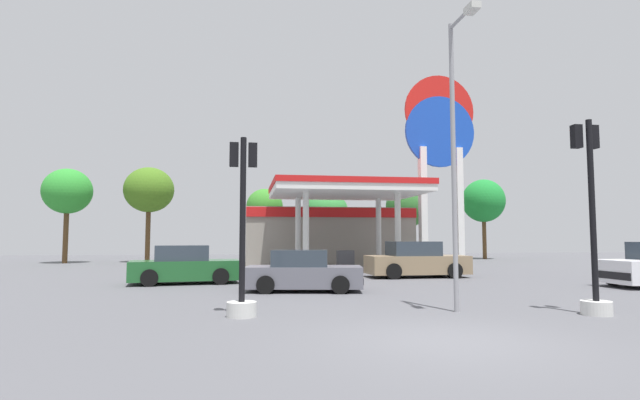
{
  "coord_description": "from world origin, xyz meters",
  "views": [
    {
      "loc": [
        -3.57,
        -8.39,
        1.82
      ],
      "look_at": [
        -0.39,
        12.46,
        3.43
      ],
      "focal_mm": 27.53,
      "sensor_mm": 36.0,
      "label": 1
    }
  ],
  "objects_px": {
    "tree_2": "(265,207)",
    "car_1": "(185,266)",
    "tree_3": "(325,211)",
    "tree_5": "(483,201)",
    "traffic_signal_1": "(242,251)",
    "corner_streetlamp": "(456,135)",
    "tree_0": "(67,192)",
    "station_pole_sign": "(440,144)",
    "tree_1": "(149,190)",
    "tree_4": "(406,207)",
    "car_2": "(416,261)",
    "traffic_signal_0": "(592,242)",
    "car_3": "(303,272)"
  },
  "relations": [
    {
      "from": "tree_0",
      "to": "tree_3",
      "type": "distance_m",
      "value": 18.85
    },
    {
      "from": "tree_0",
      "to": "tree_5",
      "type": "relative_size",
      "value": 0.99
    },
    {
      "from": "traffic_signal_0",
      "to": "tree_1",
      "type": "distance_m",
      "value": 31.04
    },
    {
      "from": "traffic_signal_0",
      "to": "tree_0",
      "type": "bearing_deg",
      "value": 128.17
    },
    {
      "from": "tree_1",
      "to": "tree_4",
      "type": "relative_size",
      "value": 1.14
    },
    {
      "from": "station_pole_sign",
      "to": "tree_1",
      "type": "relative_size",
      "value": 1.71
    },
    {
      "from": "car_3",
      "to": "tree_0",
      "type": "distance_m",
      "value": 25.33
    },
    {
      "from": "traffic_signal_1",
      "to": "corner_streetlamp",
      "type": "relative_size",
      "value": 0.57
    },
    {
      "from": "traffic_signal_0",
      "to": "corner_streetlamp",
      "type": "xyz_separation_m",
      "value": [
        -3.04,
        0.72,
        2.63
      ]
    },
    {
      "from": "traffic_signal_0",
      "to": "tree_4",
      "type": "height_order",
      "value": "tree_4"
    },
    {
      "from": "tree_2",
      "to": "corner_streetlamp",
      "type": "relative_size",
      "value": 0.78
    },
    {
      "from": "traffic_signal_1",
      "to": "tree_5",
      "type": "distance_m",
      "value": 34.02
    },
    {
      "from": "car_2",
      "to": "tree_2",
      "type": "relative_size",
      "value": 0.81
    },
    {
      "from": "tree_1",
      "to": "tree_0",
      "type": "bearing_deg",
      "value": -175.14
    },
    {
      "from": "tree_1",
      "to": "traffic_signal_0",
      "type": "bearing_deg",
      "value": -60.4
    },
    {
      "from": "car_2",
      "to": "traffic_signal_1",
      "type": "distance_m",
      "value": 12.82
    },
    {
      "from": "traffic_signal_1",
      "to": "tree_0",
      "type": "relative_size",
      "value": 0.62
    },
    {
      "from": "traffic_signal_0",
      "to": "tree_4",
      "type": "bearing_deg",
      "value": 80.15
    },
    {
      "from": "car_1",
      "to": "tree_5",
      "type": "height_order",
      "value": "tree_5"
    },
    {
      "from": "tree_0",
      "to": "tree_1",
      "type": "relative_size",
      "value": 0.96
    },
    {
      "from": "traffic_signal_0",
      "to": "tree_2",
      "type": "relative_size",
      "value": 0.82
    },
    {
      "from": "tree_2",
      "to": "corner_streetlamp",
      "type": "bearing_deg",
      "value": -82.6
    },
    {
      "from": "tree_3",
      "to": "traffic_signal_1",
      "type": "bearing_deg",
      "value": -103.36
    },
    {
      "from": "car_1",
      "to": "station_pole_sign",
      "type": "bearing_deg",
      "value": 30.82
    },
    {
      "from": "tree_3",
      "to": "tree_5",
      "type": "xyz_separation_m",
      "value": [
        13.71,
        0.68,
        1.0
      ]
    },
    {
      "from": "traffic_signal_0",
      "to": "traffic_signal_1",
      "type": "relative_size",
      "value": 1.12
    },
    {
      "from": "tree_2",
      "to": "tree_5",
      "type": "distance_m",
      "value": 18.47
    },
    {
      "from": "corner_streetlamp",
      "to": "tree_0",
      "type": "bearing_deg",
      "value": 124.59
    },
    {
      "from": "traffic_signal_1",
      "to": "tree_5",
      "type": "bearing_deg",
      "value": 53.71
    },
    {
      "from": "car_1",
      "to": "traffic_signal_1",
      "type": "relative_size",
      "value": 1.06
    },
    {
      "from": "station_pole_sign",
      "to": "car_1",
      "type": "height_order",
      "value": "station_pole_sign"
    },
    {
      "from": "tree_3",
      "to": "corner_streetlamp",
      "type": "height_order",
      "value": "corner_streetlamp"
    },
    {
      "from": "traffic_signal_1",
      "to": "tree_1",
      "type": "distance_m",
      "value": 27.02
    },
    {
      "from": "tree_1",
      "to": "tree_2",
      "type": "height_order",
      "value": "tree_1"
    },
    {
      "from": "car_2",
      "to": "tree_3",
      "type": "distance_m",
      "value": 16.86
    },
    {
      "from": "traffic_signal_0",
      "to": "tree_2",
      "type": "distance_m",
      "value": 29.54
    },
    {
      "from": "tree_2",
      "to": "tree_4",
      "type": "distance_m",
      "value": 11.56
    },
    {
      "from": "tree_0",
      "to": "tree_3",
      "type": "xyz_separation_m",
      "value": [
        18.78,
        1.24,
        -1.16
      ]
    },
    {
      "from": "tree_2",
      "to": "car_1",
      "type": "bearing_deg",
      "value": -101.38
    },
    {
      "from": "tree_0",
      "to": "tree_4",
      "type": "distance_m",
      "value": 25.64
    },
    {
      "from": "car_1",
      "to": "car_3",
      "type": "height_order",
      "value": "car_1"
    },
    {
      "from": "traffic_signal_1",
      "to": "tree_3",
      "type": "relative_size",
      "value": 0.77
    },
    {
      "from": "tree_2",
      "to": "traffic_signal_0",
      "type": "bearing_deg",
      "value": -76.9
    },
    {
      "from": "tree_3",
      "to": "tree_5",
      "type": "bearing_deg",
      "value": 2.82
    },
    {
      "from": "tree_1",
      "to": "station_pole_sign",
      "type": "bearing_deg",
      "value": -25.0
    },
    {
      "from": "car_1",
      "to": "car_2",
      "type": "relative_size",
      "value": 0.96
    },
    {
      "from": "station_pole_sign",
      "to": "tree_2",
      "type": "bearing_deg",
      "value": 134.16
    },
    {
      "from": "tree_3",
      "to": "car_2",
      "type": "bearing_deg",
      "value": -84.74
    },
    {
      "from": "car_2",
      "to": "car_1",
      "type": "bearing_deg",
      "value": -170.96
    },
    {
      "from": "tree_0",
      "to": "tree_4",
      "type": "bearing_deg",
      "value": 3.8
    }
  ]
}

